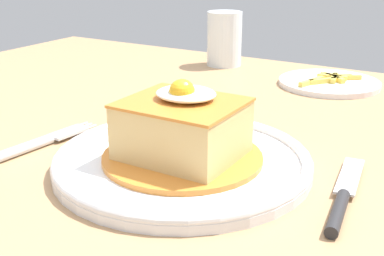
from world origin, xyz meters
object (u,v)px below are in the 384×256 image
fork (40,143)px  knife (342,201)px  side_plate_fries (329,82)px  main_plate (183,160)px  drinking_glass (224,42)px

fork → knife: (0.35, 0.04, 0.00)m
knife → side_plate_fries: 0.44m
main_plate → side_plate_fries: 0.42m
fork → knife: same height
drinking_glass → knife: bearing=-51.9°
fork → knife: 0.35m
knife → drinking_glass: bearing=128.1°
fork → side_plate_fries: size_ratio=0.83×
drinking_glass → side_plate_fries: 0.23m
drinking_glass → side_plate_fries: size_ratio=0.62×
main_plate → drinking_glass: drinking_glass is taller
main_plate → knife: 0.17m
main_plate → knife: size_ratio=1.68×
fork → drinking_glass: 0.50m
drinking_glass → side_plate_fries: drinking_glass is taller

